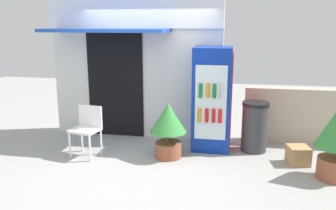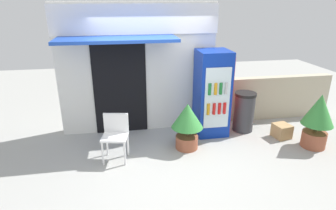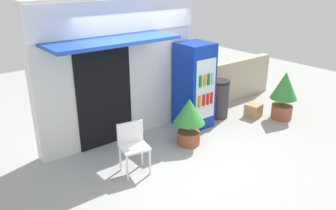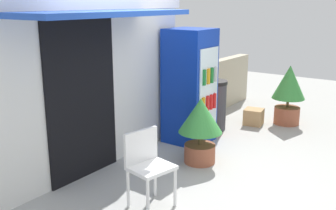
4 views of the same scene
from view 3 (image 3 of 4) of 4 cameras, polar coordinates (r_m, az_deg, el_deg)
ground at (r=6.31m, az=1.74°, el=-9.00°), size 16.00×16.00×0.00m
storefront_building at (r=6.66m, az=-8.40°, el=6.20°), size 3.38×1.15×2.78m
drink_cooler at (r=7.33m, az=4.47°, el=3.26°), size 0.69×0.74×1.84m
plastic_chair at (r=5.75m, az=-5.92°, el=-6.35°), size 0.52×0.48×0.86m
potted_plant_near_shop at (r=6.59m, az=3.55°, el=-2.02°), size 0.62×0.62×0.95m
potted_plant_curbside at (r=8.18m, az=18.84°, el=2.09°), size 0.60×0.60×1.12m
trash_bin at (r=7.98m, az=8.49°, el=1.04°), size 0.47×0.47×0.89m
stone_boundary_wall at (r=9.14m, az=10.89°, el=4.04°), size 2.64×0.22×1.06m
cardboard_box at (r=8.29m, az=14.08°, el=-0.84°), size 0.38×0.38×0.30m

